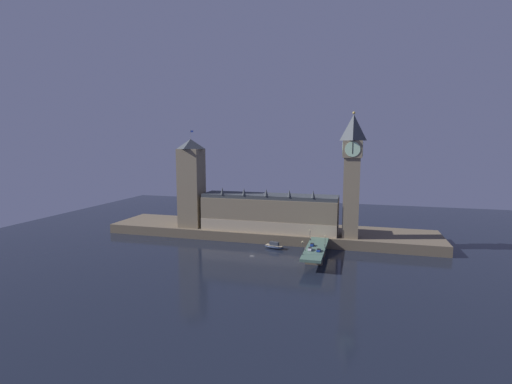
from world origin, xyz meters
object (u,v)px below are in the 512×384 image
object	(u,v)px
car_northbound_trail	(310,249)
pedestrian_near_rail	(305,249)
car_northbound_lead	(312,245)
pedestrian_far_rail	(311,239)
boat_upstream	(274,246)
victoria_tower	(191,183)
street_lamp_near	(303,246)
street_lamp_far	(310,233)
clock_tower	(352,172)
car_southbound_lead	(319,250)
pedestrian_mid_walk	(325,245)
street_lamp_mid	(325,240)

from	to	relation	value
car_northbound_trail	pedestrian_near_rail	distance (m)	2.77
car_northbound_lead	car_northbound_trail	world-z (taller)	car_northbound_trail
car_northbound_trail	car_northbound_lead	bearing A→B (deg)	90.00
pedestrian_far_rail	boat_upstream	size ratio (longest dim) A/B	0.14
victoria_tower	pedestrian_far_rail	world-z (taller)	victoria_tower
street_lamp_near	street_lamp_far	world-z (taller)	street_lamp_near
boat_upstream	clock_tower	bearing A→B (deg)	20.46
street_lamp_near	street_lamp_far	size ratio (longest dim) A/B	1.09
pedestrian_far_rail	car_southbound_lead	bearing A→B (deg)	-72.17
clock_tower	victoria_tower	bearing A→B (deg)	178.52
car_northbound_lead	car_southbound_lead	xyz separation A→B (m)	(4.58, -9.63, -0.09)
street_lamp_near	street_lamp_far	xyz separation A→B (m)	(0.00, 29.44, -0.35)
street_lamp_far	street_lamp_near	bearing A→B (deg)	-90.00
pedestrian_near_rail	boat_upstream	world-z (taller)	pedestrian_near_rail
clock_tower	car_northbound_trail	xyz separation A→B (m)	(-19.53, -37.38, -38.46)
clock_tower	pedestrian_mid_walk	bearing A→B (deg)	-114.36
victoria_tower	pedestrian_mid_walk	size ratio (longest dim) A/B	41.30
clock_tower	car_northbound_trail	distance (m)	57.07
pedestrian_near_rail	street_lamp_far	bearing A→B (deg)	91.02
street_lamp_near	car_northbound_trail	bearing A→B (deg)	72.50
pedestrian_mid_walk	street_lamp_near	bearing A→B (deg)	-118.02
victoria_tower	boat_upstream	xyz separation A→B (m)	(62.55, -18.99, -34.62)
clock_tower	pedestrian_near_rail	size ratio (longest dim) A/B	43.56
pedestrian_far_rail	street_lamp_mid	distance (m)	17.75
victoria_tower	car_southbound_lead	distance (m)	103.91
victoria_tower	street_lamp_mid	xyz separation A→B (m)	(93.85, -33.94, -24.90)
street_lamp_mid	clock_tower	bearing A→B (deg)	68.56
pedestrian_far_rail	pedestrian_near_rail	bearing A→B (deg)	-90.00
car_northbound_trail	street_lamp_near	bearing A→B (deg)	-107.50
victoria_tower	car_northbound_trail	size ratio (longest dim) A/B	13.76
car_northbound_lead	car_southbound_lead	distance (m)	10.66
clock_tower	pedestrian_far_rail	xyz separation A→B (m)	(-21.82, -16.67, -38.28)
street_lamp_near	street_lamp_far	bearing A→B (deg)	90.00
car_northbound_trail	street_lamp_far	size ratio (longest dim) A/B	0.74
clock_tower	pedestrian_near_rail	distance (m)	58.80
pedestrian_mid_walk	street_lamp_far	distance (m)	15.27
pedestrian_mid_walk	car_southbound_lead	bearing A→B (deg)	-102.78
victoria_tower	boat_upstream	size ratio (longest dim) A/B	5.13
clock_tower	pedestrian_far_rail	size ratio (longest dim) A/B	43.28
car_northbound_lead	street_lamp_far	size ratio (longest dim) A/B	0.62
clock_tower	pedestrian_mid_walk	distance (m)	49.12
car_northbound_trail	pedestrian_mid_walk	bearing A→B (deg)	53.94
car_southbound_lead	pedestrian_near_rail	distance (m)	6.94
victoria_tower	car_southbound_lead	size ratio (longest dim) A/B	14.26
car_northbound_lead	street_lamp_near	world-z (taller)	street_lamp_near
street_lamp_far	car_southbound_lead	bearing A→B (deg)	-71.36
car_northbound_trail	pedestrian_far_rail	bearing A→B (deg)	96.31
car_southbound_lead	clock_tower	bearing A→B (deg)	68.55
clock_tower	boat_upstream	bearing A→B (deg)	-159.54
car_southbound_lead	pedestrian_mid_walk	bearing A→B (deg)	77.22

